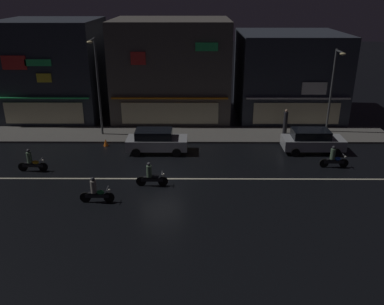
# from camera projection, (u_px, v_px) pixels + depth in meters

# --- Properties ---
(ground_plane) EXTENTS (140.00, 140.00, 0.00)m
(ground_plane) POSITION_uv_depth(u_px,v_px,m) (162.00, 179.00, 24.97)
(ground_plane) COLOR black
(lane_divider_stripe) EXTENTS (33.30, 0.16, 0.01)m
(lane_divider_stripe) POSITION_uv_depth(u_px,v_px,m) (161.00, 179.00, 24.97)
(lane_divider_stripe) COLOR beige
(lane_divider_stripe) RESTS_ON ground
(sidewalk_far) EXTENTS (35.06, 3.63, 0.14)m
(sidewalk_far) POSITION_uv_depth(u_px,v_px,m) (169.00, 135.00, 32.34)
(sidewalk_far) COLOR #5B5954
(sidewalk_far) RESTS_ON ground
(storefront_left_block) EXTENTS (8.22, 8.12, 8.49)m
(storefront_left_block) POSITION_uv_depth(u_px,v_px,m) (55.00, 69.00, 36.19)
(storefront_left_block) COLOR #2D333D
(storefront_left_block) RESTS_ON ground
(storefront_center_block) EXTENTS (8.96, 8.84, 7.38)m
(storefront_center_block) POSITION_uv_depth(u_px,v_px,m) (288.00, 74.00, 36.63)
(storefront_center_block) COLOR #2D333D
(storefront_center_block) RESTS_ON ground
(storefront_right_block) EXTENTS (10.07, 8.19, 8.53)m
(storefront_right_block) POSITION_uv_depth(u_px,v_px,m) (172.00, 69.00, 36.16)
(storefront_right_block) COLOR #56514C
(storefront_right_block) RESTS_ON ground
(streetlamp_west) EXTENTS (0.44, 1.64, 7.49)m
(streetlamp_west) POSITION_uv_depth(u_px,v_px,m) (97.00, 80.00, 30.44)
(streetlamp_west) COLOR #47494C
(streetlamp_west) RESTS_ON sidewalk_far
(streetlamp_mid) EXTENTS (0.44, 1.64, 6.58)m
(streetlamp_mid) POSITION_uv_depth(u_px,v_px,m) (333.00, 84.00, 31.19)
(streetlamp_mid) COLOR #47494C
(streetlamp_mid) RESTS_ON sidewalk_far
(pedestrian_on_sidewalk) EXTENTS (0.33, 0.33, 2.00)m
(pedestrian_on_sidewalk) POSITION_uv_depth(u_px,v_px,m) (285.00, 122.00, 32.02)
(pedestrian_on_sidewalk) COLOR #232328
(pedestrian_on_sidewalk) RESTS_ON sidewalk_far
(parked_car_near_kerb) EXTENTS (4.30, 1.98, 1.67)m
(parked_car_near_kerb) POSITION_uv_depth(u_px,v_px,m) (312.00, 140.00, 28.78)
(parked_car_near_kerb) COLOR #9EA0A5
(parked_car_near_kerb) RESTS_ON ground
(parked_car_trailing) EXTENTS (4.30, 1.98, 1.67)m
(parked_car_trailing) POSITION_uv_depth(u_px,v_px,m) (156.00, 141.00, 28.76)
(parked_car_trailing) COLOR #9EA0A5
(parked_car_trailing) RESTS_ON ground
(motorcycle_lead) EXTENTS (1.90, 0.60, 1.52)m
(motorcycle_lead) POSITION_uv_depth(u_px,v_px,m) (151.00, 176.00, 23.86)
(motorcycle_lead) COLOR black
(motorcycle_lead) RESTS_ON ground
(motorcycle_following) EXTENTS (1.90, 0.60, 1.52)m
(motorcycle_following) POSITION_uv_depth(u_px,v_px,m) (334.00, 158.00, 26.34)
(motorcycle_following) COLOR black
(motorcycle_following) RESTS_ON ground
(motorcycle_opposite_lane) EXTENTS (1.90, 0.60, 1.52)m
(motorcycle_opposite_lane) POSITION_uv_depth(u_px,v_px,m) (96.00, 192.00, 22.00)
(motorcycle_opposite_lane) COLOR black
(motorcycle_opposite_lane) RESTS_ON ground
(motorcycle_trailing_far) EXTENTS (1.90, 0.60, 1.52)m
(motorcycle_trailing_far) POSITION_uv_depth(u_px,v_px,m) (31.00, 162.00, 25.79)
(motorcycle_trailing_far) COLOR black
(motorcycle_trailing_far) RESTS_ON ground
(traffic_cone) EXTENTS (0.36, 0.36, 0.55)m
(traffic_cone) POSITION_uv_depth(u_px,v_px,m) (106.00, 142.00, 30.10)
(traffic_cone) COLOR orange
(traffic_cone) RESTS_ON ground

